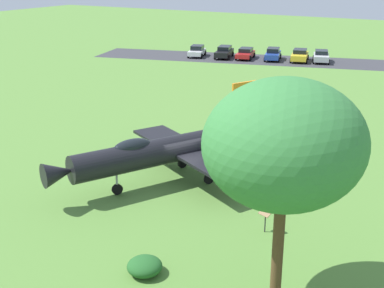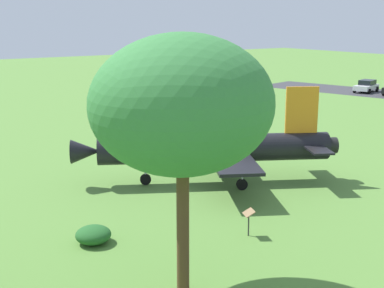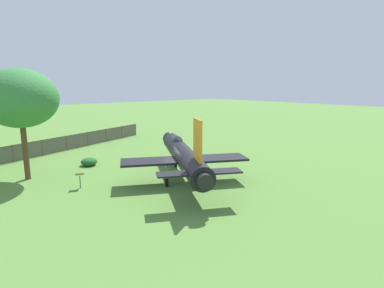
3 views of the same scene
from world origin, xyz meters
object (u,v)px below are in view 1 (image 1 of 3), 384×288
object	(u,v)px
shrub_by_tree	(145,266)
shade_tree	(284,144)
parked_car_blue	(273,54)
parked_car_silver	(321,56)
info_plaque	(265,215)
parked_car_black	(224,52)
parked_car_white	(197,51)
display_jet	(171,149)
parked_car_yellow	(300,55)
parked_car_red	(245,53)

from	to	relation	value
shrub_by_tree	shade_tree	bearing A→B (deg)	9.76
shrub_by_tree	parked_car_blue	size ratio (longest dim) A/B	0.30
parked_car_silver	info_plaque	bearing A→B (deg)	-4.10
shrub_by_tree	info_plaque	world-z (taller)	info_plaque
shrub_by_tree	parked_car_blue	world-z (taller)	parked_car_blue
parked_car_black	parked_car_blue	bearing A→B (deg)	89.44
parked_car_blue	parked_car_white	distance (m)	10.29
display_jet	parked_car_yellow	distance (m)	41.90
parked_car_silver	parked_car_red	distance (m)	9.79
parked_car_yellow	parked_car_blue	world-z (taller)	parked_car_blue
shrub_by_tree	parked_car_white	xyz separation A→B (m)	(-23.71, 46.57, 0.40)
shade_tree	parked_car_yellow	size ratio (longest dim) A/B	1.72
shrub_by_tree	parked_car_yellow	distance (m)	51.10
display_jet	shrub_by_tree	distance (m)	9.68
parked_car_red	shade_tree	bearing A→B (deg)	12.32
parked_car_yellow	parked_car_blue	size ratio (longest dim) A/B	1.03
shade_tree	parked_car_black	xyz separation A→B (m)	(-25.31, 46.62, -5.46)
info_plaque	parked_car_red	world-z (taller)	parked_car_red
parked_car_blue	parked_car_black	size ratio (longest dim) A/B	0.96
parked_car_red	parked_car_silver	bearing A→B (deg)	91.34
info_plaque	parked_car_blue	size ratio (longest dim) A/B	0.24
shade_tree	parked_car_white	distance (m)	54.36
parked_car_red	parked_car_black	size ratio (longest dim) A/B	0.94
parked_car_white	display_jet	bearing A→B (deg)	9.15
info_plaque	parked_car_silver	distance (m)	46.27
shrub_by_tree	parked_car_blue	distance (m)	51.05
parked_car_silver	parked_car_red	xyz separation A→B (m)	(-9.47, -2.45, -0.05)
parked_car_red	parked_car_black	world-z (taller)	parked_car_black
parked_car_yellow	parked_car_blue	bearing A→B (deg)	-89.88
parked_car_red	parked_car_blue	bearing A→B (deg)	91.39
parked_car_blue	parked_car_black	bearing A→B (deg)	-91.82
shade_tree	parked_car_yellow	distance (m)	51.85
display_jet	parked_car_silver	size ratio (longest dim) A/B	2.96
shade_tree	parked_car_yellow	bearing A→B (deg)	107.70
parked_car_silver	parked_car_red	world-z (taller)	parked_car_silver
display_jet	shrub_by_tree	bearing A→B (deg)	53.22
parked_car_silver	parked_car_white	size ratio (longest dim) A/B	1.03
parked_car_black	shade_tree	bearing A→B (deg)	13.34
shrub_by_tree	parked_car_white	distance (m)	52.26
display_jet	shade_tree	bearing A→B (deg)	78.33
parked_car_yellow	parked_car_black	xyz separation A→B (m)	(-9.64, -2.50, 0.00)
parked_car_red	parked_car_white	distance (m)	6.65
shade_tree	parked_car_blue	bearing A→B (deg)	111.50
parked_car_blue	parked_car_white	bearing A→B (deg)	-91.85
parked_car_silver	parked_car_white	world-z (taller)	parked_car_silver
info_plaque	parked_car_red	size ratio (longest dim) A/B	0.24
parked_car_blue	parked_car_red	world-z (taller)	parked_car_blue
parked_car_silver	parked_car_blue	bearing A→B (deg)	-93.03
shrub_by_tree	parked_car_silver	distance (m)	51.29
parked_car_silver	parked_car_yellow	xyz separation A→B (m)	(-2.62, -0.67, 0.01)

